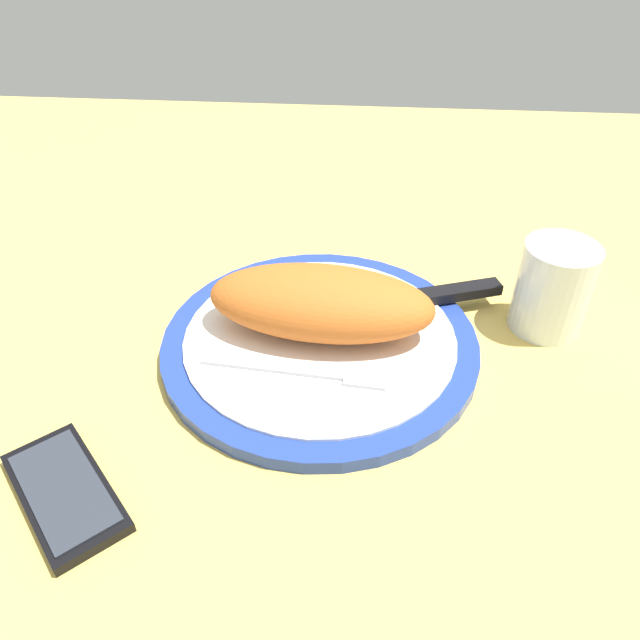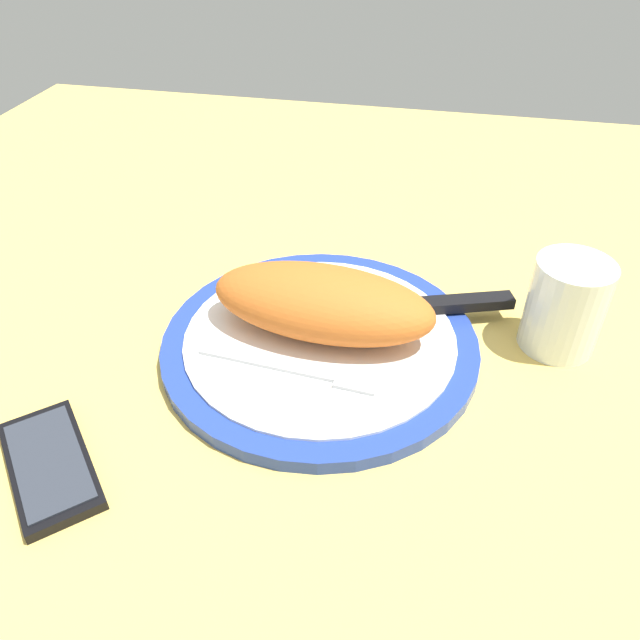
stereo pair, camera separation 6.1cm
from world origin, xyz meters
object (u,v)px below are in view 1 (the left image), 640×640
(plate, at_px, (320,342))
(smartphone, at_px, (65,492))
(knife, at_px, (425,298))
(calzone, at_px, (326,303))
(water_glass, at_px, (551,293))
(fork, at_px, (310,373))

(plate, xyz_separation_m, smartphone, (-0.19, -0.20, -0.00))
(knife, relative_size, smartphone, 1.80)
(plate, height_order, calzone, calzone)
(calzone, relative_size, water_glass, 2.39)
(calzone, relative_size, smartphone, 1.72)
(calzone, xyz_separation_m, knife, (0.11, 0.06, -0.03))
(fork, bearing_deg, calzone, 82.31)
(plate, height_order, water_glass, water_glass)
(plate, xyz_separation_m, calzone, (0.00, 0.01, 0.04))
(calzone, bearing_deg, plate, -112.18)
(fork, bearing_deg, smartphone, -142.68)
(plate, distance_m, fork, 0.06)
(plate, relative_size, fork, 1.80)
(knife, distance_m, water_glass, 0.13)
(smartphone, bearing_deg, water_glass, 31.11)
(knife, distance_m, smartphone, 0.40)
(water_glass, bearing_deg, knife, 176.09)
(fork, bearing_deg, knife, 47.80)
(fork, xyz_separation_m, smartphone, (-0.18, -0.14, -0.01))
(smartphone, bearing_deg, calzone, 47.43)
(calzone, height_order, water_glass, water_glass)
(knife, bearing_deg, calzone, -151.89)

